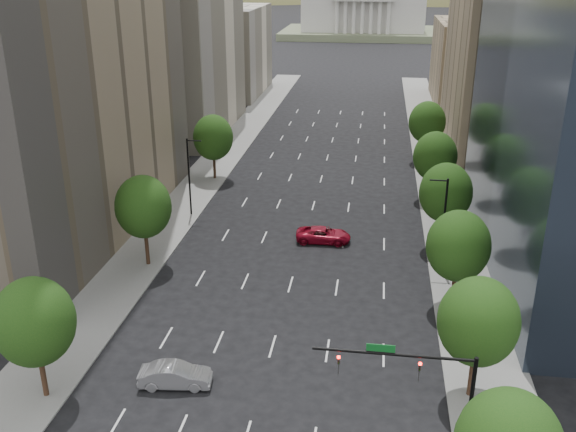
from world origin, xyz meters
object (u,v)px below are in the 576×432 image
at_px(capitol, 364,13).
at_px(car_red_far, 323,235).
at_px(traffic_signal, 428,382).
at_px(car_silver, 175,375).

relative_size(capitol, car_red_far, 10.70).
bearing_deg(car_red_far, traffic_signal, -165.26).
height_order(capitol, car_red_far, capitol).
bearing_deg(capitol, car_red_far, -89.37).
distance_m(traffic_signal, capitol, 219.99).
xyz_separation_m(traffic_signal, car_silver, (-16.32, 4.36, -4.36)).
xyz_separation_m(traffic_signal, car_red_far, (-8.44, 29.74, -4.39)).
bearing_deg(capitol, car_silver, -91.54).
distance_m(capitol, car_red_far, 190.14).
bearing_deg(car_red_far, car_silver, 161.65).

